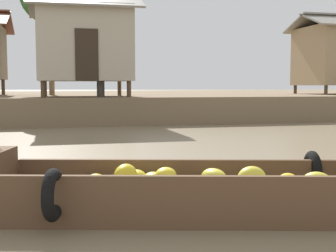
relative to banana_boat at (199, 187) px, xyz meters
The scene contains 5 objects.
ground_plane 5.20m from the banana_boat, 96.31° to the left, with size 300.00×300.00×0.00m, color #7A6B51.
riverbank_strip 21.19m from the banana_boat, 91.54° to the left, with size 160.00×20.00×1.00m, color #756047.
banana_boat is the anchor object (origin of this frame).
stilt_house_mid_left 13.48m from the banana_boat, 91.94° to the left, with size 4.12×3.51×4.03m.
vendor_person 12.18m from the banana_boat, 89.74° to the left, with size 0.44×0.44×1.66m.
Camera 1 is at (-0.92, 0.11, 1.42)m, focal length 49.28 mm.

